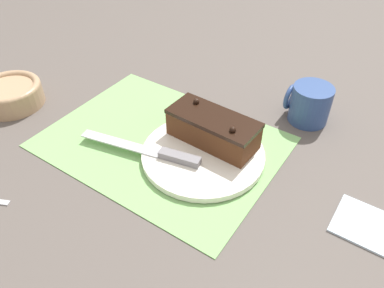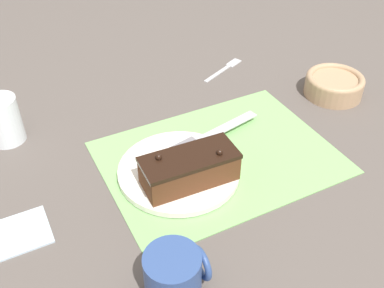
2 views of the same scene
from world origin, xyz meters
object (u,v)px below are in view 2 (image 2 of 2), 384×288
at_px(serving_knife, 196,141).
at_px(drinking_glass, 3,120).
at_px(coffee_mug, 174,275).
at_px(dessert_fork, 225,68).
at_px(small_bowl, 334,84).
at_px(chocolate_cake, 189,168).
at_px(cake_plate, 179,170).

xyz_separation_m(serving_knife, drinking_glass, (-0.34, 0.21, 0.03)).
xyz_separation_m(drinking_glass, coffee_mug, (0.16, -0.50, -0.01)).
distance_m(drinking_glass, dessert_fork, 0.57).
bearing_deg(small_bowl, serving_knife, -174.86).
xyz_separation_m(serving_knife, small_bowl, (0.40, 0.04, 0.01)).
height_order(chocolate_cake, dessert_fork, chocolate_cake).
distance_m(serving_knife, dessert_fork, 0.35).
bearing_deg(dessert_fork, chocolate_cake, -63.34).
distance_m(coffee_mug, dessert_fork, 0.69).
height_order(cake_plate, small_bowl, small_bowl).
distance_m(small_bowl, dessert_fork, 0.29).
bearing_deg(serving_knife, dessert_fork, 127.33).
xyz_separation_m(drinking_glass, dessert_fork, (0.57, 0.05, -0.05)).
bearing_deg(small_bowl, cake_plate, -169.06).
height_order(chocolate_cake, serving_knife, chocolate_cake).
bearing_deg(serving_knife, coffee_mug, -44.73).
xyz_separation_m(coffee_mug, dessert_fork, (0.41, 0.55, -0.04)).
relative_size(small_bowl, dessert_fork, 0.97).
xyz_separation_m(chocolate_cake, coffee_mug, (-0.12, -0.19, -0.00)).
bearing_deg(serving_knife, small_bowl, 83.27).
bearing_deg(small_bowl, dessert_fork, 126.24).
distance_m(chocolate_cake, small_bowl, 0.48).
height_order(drinking_glass, coffee_mug, drinking_glass).
bearing_deg(dessert_fork, serving_knife, -65.08).
relative_size(serving_knife, small_bowl, 1.80).
distance_m(chocolate_cake, drinking_glass, 0.41).
relative_size(coffee_mug, dessert_fork, 0.65).
height_order(chocolate_cake, coffee_mug, chocolate_cake).
relative_size(drinking_glass, coffee_mug, 1.08).
distance_m(drinking_glass, small_bowl, 0.76).
height_order(chocolate_cake, drinking_glass, drinking_glass).
distance_m(serving_knife, coffee_mug, 0.34).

